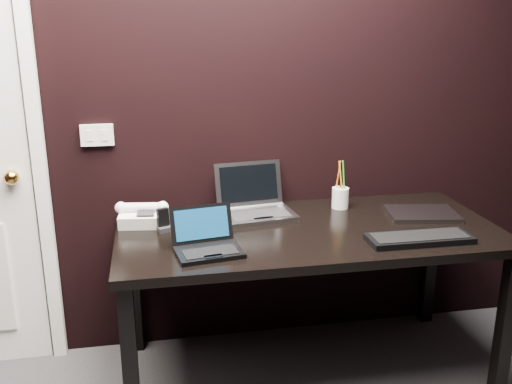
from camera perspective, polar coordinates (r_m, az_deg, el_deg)
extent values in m
plane|color=black|center=(2.76, -2.80, 9.88)|extent=(4.00, 0.00, 4.00)
cube|color=white|center=(2.80, -20.89, 3.17)|extent=(0.06, 0.05, 2.11)
sphere|color=gold|center=(2.81, -23.27, 1.33)|extent=(0.07, 0.07, 0.07)
cube|color=silver|center=(2.76, -15.61, 5.50)|extent=(0.15, 0.02, 0.10)
cube|color=silver|center=(2.76, -16.35, 5.42)|extent=(0.03, 0.01, 0.05)
cube|color=silver|center=(2.75, -14.90, 5.51)|extent=(0.03, 0.01, 0.05)
cube|color=black|center=(2.58, 5.25, -3.99)|extent=(1.70, 0.80, 0.04)
cube|color=black|center=(2.35, -12.46, -16.72)|extent=(0.06, 0.06, 0.70)
cube|color=black|center=(2.77, 23.64, -12.31)|extent=(0.06, 0.06, 0.70)
cube|color=black|center=(2.96, -12.14, -9.24)|extent=(0.06, 0.06, 0.70)
cube|color=black|center=(3.31, 16.96, -6.78)|extent=(0.06, 0.06, 0.70)
cube|color=black|center=(2.29, -4.72, -6.02)|extent=(0.28, 0.22, 0.02)
cube|color=black|center=(2.26, -4.58, -5.98)|extent=(0.22, 0.13, 0.00)
cube|color=black|center=(2.22, -4.27, -6.42)|extent=(0.08, 0.04, 0.00)
cube|color=black|center=(2.36, -5.47, -3.16)|extent=(0.26, 0.09, 0.15)
cube|color=#0A2F4F|center=(2.35, -5.44, -3.16)|extent=(0.23, 0.07, 0.12)
cube|color=#A4A4AA|center=(2.69, 0.19, -2.30)|extent=(0.36, 0.28, 0.02)
cube|color=black|center=(2.66, 0.39, -2.24)|extent=(0.29, 0.17, 0.00)
cube|color=gray|center=(2.60, 0.82, -2.67)|extent=(0.10, 0.05, 0.00)
cube|color=#9C9CA1|center=(2.79, -0.74, 0.88)|extent=(0.34, 0.11, 0.21)
cube|color=black|center=(2.78, -0.71, 0.88)|extent=(0.29, 0.08, 0.17)
cube|color=black|center=(2.50, 16.02, -4.49)|extent=(0.44, 0.15, 0.03)
cube|color=black|center=(2.50, 16.05, -4.19)|extent=(0.40, 0.12, 0.00)
cube|color=gray|center=(2.82, 16.26, -2.11)|extent=(0.35, 0.28, 0.02)
cube|color=white|center=(2.65, -11.25, -2.47)|extent=(0.22, 0.21, 0.08)
cylinder|color=white|center=(2.62, -11.35, -1.53)|extent=(0.19, 0.06, 0.04)
sphere|color=white|center=(2.64, -13.35, -1.55)|extent=(0.06, 0.06, 0.05)
sphere|color=white|center=(2.61, -9.32, -1.50)|extent=(0.06, 0.06, 0.05)
cube|color=black|center=(2.59, -10.96, -2.09)|extent=(0.08, 0.06, 0.01)
cube|color=black|center=(2.55, -9.30, -2.73)|extent=(0.05, 0.04, 0.10)
cube|color=black|center=(2.55, -9.13, -3.69)|extent=(0.07, 0.06, 0.02)
cylinder|color=silver|center=(2.84, 8.42, -0.59)|extent=(0.08, 0.08, 0.10)
cylinder|color=#C65512|center=(2.81, 8.23, 1.63)|extent=(0.02, 0.03, 0.15)
cylinder|color=#268123|center=(2.81, 8.75, 1.57)|extent=(0.02, 0.02, 0.15)
cylinder|color=black|center=(2.82, 8.51, 1.66)|extent=(0.01, 0.02, 0.15)
cylinder|color=#C06812|center=(2.80, 8.47, 1.53)|extent=(0.02, 0.03, 0.15)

